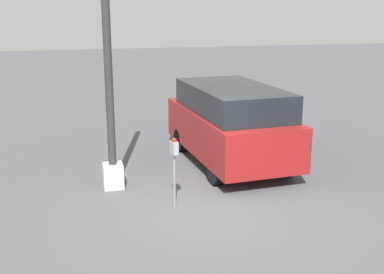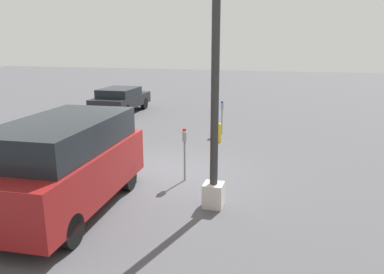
{
  "view_description": "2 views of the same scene",
  "coord_description": "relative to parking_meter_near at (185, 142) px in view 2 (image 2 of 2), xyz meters",
  "views": [
    {
      "loc": [
        -8.54,
        2.55,
        3.92
      ],
      "look_at": [
        0.76,
        0.05,
        1.32
      ],
      "focal_mm": 45.0,
      "sensor_mm": 36.0,
      "label": 1
    },
    {
      "loc": [
        9.46,
        3.23,
        3.63
      ],
      "look_at": [
        0.72,
        0.84,
        1.32
      ],
      "focal_mm": 35.0,
      "sensor_mm": 36.0,
      "label": 2
    }
  ],
  "objects": [
    {
      "name": "fire_hydrant",
      "position": [
        -4.14,
        0.12,
        -0.7
      ],
      "size": [
        0.16,
        0.16,
        0.73
      ],
      "color": "gold",
      "rests_on": "ground"
    },
    {
      "name": "ground_plane",
      "position": [
        -0.35,
        -0.53,
        -1.07
      ],
      "size": [
        80.0,
        80.0,
        0.0
      ],
      "primitive_type": "plane",
      "color": "#4C4C51"
    },
    {
      "name": "parked_van",
      "position": [
        2.4,
        -2.03,
        0.03
      ],
      "size": [
        4.59,
        2.28,
        2.03
      ],
      "rotation": [
        0.0,
        0.0,
        0.05
      ],
      "color": "maroon",
      "rests_on": "ground"
    },
    {
      "name": "lamp_post",
      "position": [
        1.4,
        1.09,
        0.9
      ],
      "size": [
        0.44,
        0.44,
        5.69
      ],
      "color": "beige",
      "rests_on": "ground"
    },
    {
      "name": "parking_meter_near",
      "position": [
        0.0,
        0.0,
        0.0
      ],
      "size": [
        0.22,
        0.15,
        1.45
      ],
      "rotation": [
        0.0,
        0.0,
        0.22
      ],
      "color": "gray",
      "rests_on": "ground"
    },
    {
      "name": "car_distant",
      "position": [
        -8.73,
        -6.08,
        -0.35
      ],
      "size": [
        4.03,
        1.89,
        1.31
      ],
      "rotation": [
        0.0,
        0.0,
        3.16
      ],
      "color": "black",
      "rests_on": "ground"
    },
    {
      "name": "parking_meter_far",
      "position": [
        -5.44,
        -0.04,
        -0.07
      ],
      "size": [
        0.22,
        0.15,
        1.35
      ],
      "rotation": [
        0.0,
        0.0,
        0.22
      ],
      "color": "gray",
      "rests_on": "ground"
    }
  ]
}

